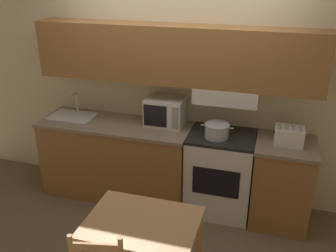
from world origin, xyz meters
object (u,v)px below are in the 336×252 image
stove_range (220,173)px  microwave (165,112)px  toaster (289,136)px  dining_table (142,235)px  sink_basin (72,116)px  cooking_pot (217,130)px

stove_range → microwave: microwave is taller
toaster → dining_table: (-1.05, -1.34, -0.40)m
stove_range → sink_basin: size_ratio=1.79×
cooking_pot → sink_basin: 1.69m
sink_basin → dining_table: bearing=-45.1°
cooking_pot → toaster: 0.71m
microwave → toaster: (1.31, -0.13, -0.06)m
sink_basin → stove_range: bearing=0.4°
toaster → sink_basin: bearing=179.8°
cooking_pot → microwave: 0.63m
stove_range → dining_table: size_ratio=1.05×
cooking_pot → sink_basin: size_ratio=0.66×
cooking_pot → toaster: toaster is taller
cooking_pot → dining_table: 1.39m
cooking_pot → sink_basin: bearing=178.1°
toaster → stove_range: bearing=178.3°
stove_range → dining_table: bearing=-106.3°
toaster → dining_table: toaster is taller
microwave → toaster: 1.31m
microwave → toaster: microwave is taller
dining_table → microwave: bearing=99.9°
stove_range → toaster: toaster is taller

